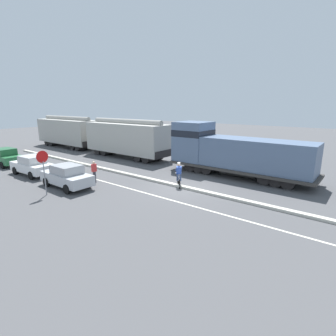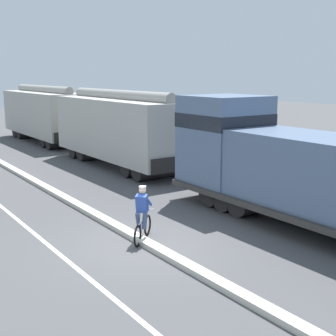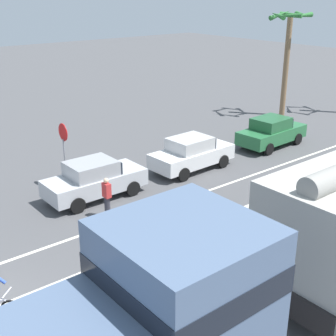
# 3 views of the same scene
# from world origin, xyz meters

# --- Properties ---
(median_curb) EXTENTS (0.36, 36.00, 0.16)m
(median_curb) POSITION_xyz_m (0.00, 6.00, 0.08)
(median_curb) COLOR beige
(median_curb) RESTS_ON ground
(lane_stripe) EXTENTS (0.14, 36.00, 0.01)m
(lane_stripe) POSITION_xyz_m (-2.40, 6.00, 0.00)
(lane_stripe) COLOR silver
(lane_stripe) RESTS_ON ground
(parked_car_silver) EXTENTS (1.85, 4.21, 1.62)m
(parked_car_silver) POSITION_xyz_m (-4.86, 6.26, 0.82)
(parked_car_silver) COLOR #B7BABF
(parked_car_silver) RESTS_ON ground
(parked_car_white) EXTENTS (1.95, 4.26, 1.62)m
(parked_car_white) POSITION_xyz_m (-4.76, 11.52, 0.82)
(parked_car_white) COLOR silver
(parked_car_white) RESTS_ON ground
(parked_car_green) EXTENTS (1.99, 4.28, 1.62)m
(parked_car_green) POSITION_xyz_m (-4.68, 17.28, 0.82)
(parked_car_green) COLOR #286B3D
(parked_car_green) RESTS_ON ground
(stop_sign) EXTENTS (0.76, 0.08, 2.88)m
(stop_sign) POSITION_xyz_m (-6.60, 5.87, 2.02)
(stop_sign) COLOR gray
(stop_sign) RESTS_ON ground
(palm_tree_far) EXTENTS (2.55, 2.69, 6.91)m
(palm_tree_far) POSITION_xyz_m (-8.55, 23.17, 5.12)
(palm_tree_far) COLOR #846647
(palm_tree_far) RESTS_ON ground
(pedestrian_by_cars) EXTENTS (0.34, 0.22, 1.62)m
(pedestrian_by_cars) POSITION_xyz_m (-2.98, 5.70, 0.85)
(pedestrian_by_cars) COLOR #33333D
(pedestrian_by_cars) RESTS_ON ground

